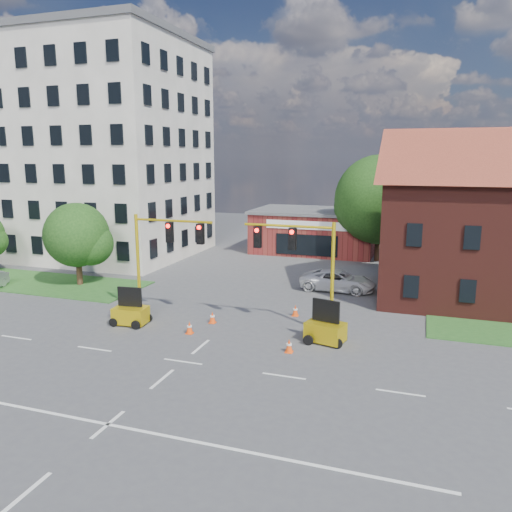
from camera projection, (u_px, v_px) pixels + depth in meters
name	position (u px, v px, depth m)	size (l,w,h in m)	color
ground	(183.00, 362.00, 23.78)	(120.00, 120.00, 0.00)	#49494C
grass_verge_nw	(13.00, 280.00, 39.34)	(22.00, 6.00, 0.08)	#23521E
lane_markings	(150.00, 389.00, 20.99)	(60.00, 36.00, 0.01)	white
office_block	(97.00, 149.00, 48.39)	(18.40, 15.40, 20.60)	beige
brick_shop	(315.00, 230.00, 51.20)	(12.40, 8.40, 4.30)	maroon
tree_large	(384.00, 202.00, 45.68)	(8.60, 8.19, 9.82)	#3C2115
tree_nw_front	(80.00, 237.00, 37.20)	(5.05, 4.81, 6.26)	#3C2115
signal_mast_west	(161.00, 253.00, 29.95)	(5.30, 0.60, 6.20)	gray
signal_mast_east	(303.00, 263.00, 27.21)	(5.30, 0.60, 6.20)	gray
trailer_west	(131.00, 313.00, 28.93)	(1.99, 1.43, 2.14)	yellow
trailer_east	(325.00, 330.00, 26.14)	(2.20, 1.73, 2.21)	yellow
cone_a	(189.00, 328.00, 27.49)	(0.40, 0.40, 0.70)	#FF490D
cone_b	(212.00, 317.00, 29.23)	(0.40, 0.40, 0.70)	#FF490D
cone_c	(289.00, 346.00, 24.85)	(0.40, 0.40, 0.70)	#FF490D
cone_d	(295.00, 311.00, 30.54)	(0.40, 0.40, 0.70)	#FF490D
pickup_white	(338.00, 280.00, 36.25)	(2.50, 5.41, 1.50)	white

